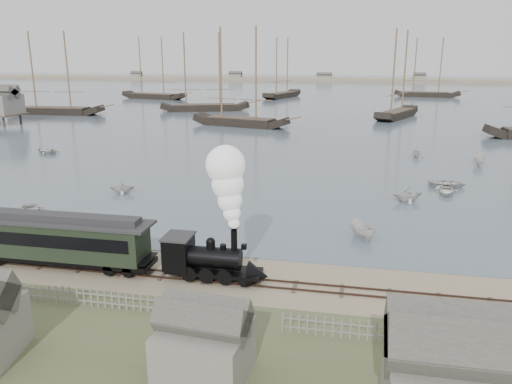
# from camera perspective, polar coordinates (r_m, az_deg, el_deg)

# --- Properties ---
(ground) EXTENTS (600.00, 600.00, 0.00)m
(ground) POSITION_cam_1_polar(r_m,az_deg,el_deg) (35.54, -3.26, -8.69)
(ground) COLOR tan
(ground) RESTS_ON ground
(harbor_water) EXTENTS (600.00, 336.00, 0.06)m
(harbor_water) POSITION_cam_1_polar(r_m,az_deg,el_deg) (202.03, 9.13, 11.21)
(harbor_water) COLOR #4B5E6C
(harbor_water) RESTS_ON ground
(rail_track) EXTENTS (120.00, 1.80, 0.16)m
(rail_track) POSITION_cam_1_polar(r_m,az_deg,el_deg) (33.77, -4.12, -9.98)
(rail_track) COLOR #3A2820
(rail_track) RESTS_ON ground
(picket_fence_west) EXTENTS (19.00, 0.10, 1.20)m
(picket_fence_west) POSITION_cam_1_polar(r_m,az_deg,el_deg) (32.00, -18.17, -12.38)
(picket_fence_west) COLOR slate
(picket_fence_west) RESTS_ON ground
(picket_fence_east) EXTENTS (15.00, 0.10, 1.20)m
(picket_fence_east) POSITION_cam_1_polar(r_m,az_deg,el_deg) (28.24, 18.92, -16.44)
(picket_fence_east) COLOR slate
(picket_fence_east) RESTS_ON ground
(shed_mid) EXTENTS (4.00, 3.50, 3.60)m
(shed_mid) POSITION_cam_1_polar(r_m,az_deg,el_deg) (25.02, -5.85, -20.16)
(shed_mid) COLOR slate
(shed_mid) RESTS_ON ground
(far_spit) EXTENTS (500.00, 20.00, 1.80)m
(far_spit) POSITION_cam_1_polar(r_m,az_deg,el_deg) (281.84, 9.87, 12.34)
(far_spit) COLOR tan
(far_spit) RESTS_ON ground
(locomotive) EXTENTS (6.99, 2.61, 8.72)m
(locomotive) POSITION_cam_1_polar(r_m,az_deg,el_deg) (32.18, -3.73, -3.60)
(locomotive) COLOR black
(locomotive) RESTS_ON ground
(passenger_coach) EXTENTS (13.97, 2.70, 3.39)m
(passenger_coach) POSITION_cam_1_polar(r_m,az_deg,el_deg) (37.68, -21.83, -4.88)
(passenger_coach) COLOR black
(passenger_coach) RESTS_ON ground
(beached_dinghy) EXTENTS (3.49, 4.58, 0.89)m
(beached_dinghy) POSITION_cam_1_polar(r_m,az_deg,el_deg) (41.82, -22.87, -5.48)
(beached_dinghy) COLOR silver
(beached_dinghy) RESTS_ON ground
(rowboat_0) EXTENTS (4.44, 4.31, 0.75)m
(rowboat_0) POSITION_cam_1_polar(r_m,az_deg,el_deg) (51.22, -24.37, -1.91)
(rowboat_0) COLOR silver
(rowboat_0) RESTS_ON harbor_water
(rowboat_1) EXTENTS (2.93, 3.18, 1.40)m
(rowboat_1) POSITION_cam_1_polar(r_m,az_deg,el_deg) (55.50, -15.04, 0.58)
(rowboat_1) COLOR silver
(rowboat_1) RESTS_ON harbor_water
(rowboat_2) EXTENTS (3.39, 2.66, 1.24)m
(rowboat_2) POSITION_cam_1_polar(r_m,az_deg,el_deg) (41.67, 11.97, -4.28)
(rowboat_2) COLOR silver
(rowboat_2) RESTS_ON harbor_water
(rowboat_3) EXTENTS (2.95, 4.11, 0.85)m
(rowboat_3) POSITION_cam_1_polar(r_m,az_deg,el_deg) (60.06, 21.03, 0.92)
(rowboat_3) COLOR silver
(rowboat_3) RESTS_ON harbor_water
(rowboat_4) EXTENTS (3.65, 3.88, 1.63)m
(rowboat_4) POSITION_cam_1_polar(r_m,az_deg,el_deg) (52.82, 16.94, -0.18)
(rowboat_4) COLOR silver
(rowboat_4) RESTS_ON harbor_water
(rowboat_5) EXTENTS (3.81, 1.93, 1.41)m
(rowboat_5) POSITION_cam_1_polar(r_m,az_deg,el_deg) (73.66, 24.13, 3.36)
(rowboat_5) COLOR silver
(rowboat_5) RESTS_ON harbor_water
(rowboat_6) EXTENTS (4.28, 4.88, 0.84)m
(rowboat_6) POSITION_cam_1_polar(r_m,az_deg,el_deg) (81.92, -22.85, 4.41)
(rowboat_6) COLOR silver
(rowboat_6) RESTS_ON harbor_water
(rowboat_7) EXTENTS (2.82, 2.46, 1.43)m
(rowboat_7) POSITION_cam_1_polar(r_m,az_deg,el_deg) (76.25, 17.87, 4.36)
(rowboat_7) COLOR silver
(rowboat_7) RESTS_ON harbor_water
(rowboat_8) EXTENTS (3.82, 3.04, 0.71)m
(rowboat_8) POSITION_cam_1_polar(r_m,az_deg,el_deg) (56.97, 20.92, 0.10)
(rowboat_8) COLOR silver
(rowboat_8) RESTS_ON harbor_water
(schooner_0) EXTENTS (24.20, 6.68, 20.00)m
(schooner_0) POSITION_cam_1_polar(r_m,az_deg,el_deg) (134.15, -22.32, 12.48)
(schooner_0) COLOR black
(schooner_0) RESTS_ON harbor_water
(schooner_1) EXTENTS (23.60, 12.88, 20.00)m
(schooner_1) POSITION_cam_1_polar(r_m,az_deg,el_deg) (133.02, -5.96, 13.50)
(schooner_1) COLOR black
(schooner_1) RESTS_ON harbor_water
(schooner_2) EXTENTS (21.32, 9.73, 20.00)m
(schooner_2) POSITION_cam_1_polar(r_m,az_deg,el_deg) (103.73, -1.84, 13.03)
(schooner_2) COLOR black
(schooner_2) RESTS_ON harbor_water
(schooner_3) EXTENTS (11.89, 20.12, 20.00)m
(schooner_3) POSITION_cam_1_polar(r_m,az_deg,el_deg) (121.70, 16.12, 12.82)
(schooner_3) COLOR black
(schooner_3) RESTS_ON harbor_water
(schooner_6) EXTENTS (23.72, 10.47, 20.00)m
(schooner_6) POSITION_cam_1_polar(r_m,az_deg,el_deg) (172.06, -11.75, 13.71)
(schooner_6) COLOR black
(schooner_6) RESTS_ON harbor_water
(schooner_7) EXTENTS (11.30, 21.65, 20.00)m
(schooner_7) POSITION_cam_1_polar(r_m,az_deg,el_deg) (173.21, 3.06, 14.01)
(schooner_7) COLOR black
(schooner_7) RESTS_ON harbor_water
(schooner_8) EXTENTS (22.15, 6.63, 20.00)m
(schooner_8) POSITION_cam_1_polar(r_m,az_deg,el_deg) (185.45, 19.17, 13.31)
(schooner_8) COLOR black
(schooner_8) RESTS_ON harbor_water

